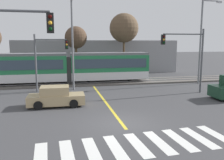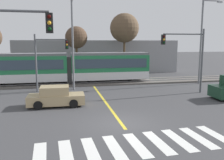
% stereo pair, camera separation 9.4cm
% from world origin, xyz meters
% --- Properties ---
extents(ground_plane, '(200.00, 200.00, 0.00)m').
position_xyz_m(ground_plane, '(0.00, 0.00, 0.00)').
color(ground_plane, '#3D3D3F').
extents(track_bed, '(120.00, 4.00, 0.18)m').
position_xyz_m(track_bed, '(0.00, 14.34, 0.09)').
color(track_bed, '#56514C').
rests_on(track_bed, ground).
extents(rail_near, '(120.00, 0.08, 0.10)m').
position_xyz_m(rail_near, '(0.00, 13.62, 0.23)').
color(rail_near, '#939399').
rests_on(rail_near, track_bed).
extents(rail_far, '(120.00, 0.08, 0.10)m').
position_xyz_m(rail_far, '(0.00, 15.06, 0.23)').
color(rail_far, '#939399').
rests_on(rail_far, track_bed).
extents(light_rail_tram, '(18.50, 2.64, 3.43)m').
position_xyz_m(light_rail_tram, '(-2.59, 14.34, 2.05)').
color(light_rail_tram, silver).
rests_on(light_rail_tram, track_bed).
extents(crosswalk_stripe_0, '(0.72, 2.83, 0.01)m').
position_xyz_m(crosswalk_stripe_0, '(-4.39, -3.30, 0.00)').
color(crosswalk_stripe_0, silver).
rests_on(crosswalk_stripe_0, ground).
extents(crosswalk_stripe_1, '(0.72, 2.83, 0.01)m').
position_xyz_m(crosswalk_stripe_1, '(-3.29, -3.24, 0.00)').
color(crosswalk_stripe_1, silver).
rests_on(crosswalk_stripe_1, ground).
extents(crosswalk_stripe_2, '(0.72, 2.83, 0.01)m').
position_xyz_m(crosswalk_stripe_2, '(-2.20, -3.18, 0.00)').
color(crosswalk_stripe_2, silver).
rests_on(crosswalk_stripe_2, ground).
extents(crosswalk_stripe_3, '(0.72, 2.83, 0.01)m').
position_xyz_m(crosswalk_stripe_3, '(-1.10, -3.12, 0.00)').
color(crosswalk_stripe_3, silver).
rests_on(crosswalk_stripe_3, ground).
extents(crosswalk_stripe_4, '(0.72, 2.83, 0.01)m').
position_xyz_m(crosswalk_stripe_4, '(0.00, -3.05, 0.00)').
color(crosswalk_stripe_4, silver).
rests_on(crosswalk_stripe_4, ground).
extents(crosswalk_stripe_5, '(0.72, 2.83, 0.01)m').
position_xyz_m(crosswalk_stripe_5, '(1.10, -2.99, 0.00)').
color(crosswalk_stripe_5, silver).
rests_on(crosswalk_stripe_5, ground).
extents(crosswalk_stripe_6, '(0.72, 2.83, 0.01)m').
position_xyz_m(crosswalk_stripe_6, '(2.20, -2.93, 0.00)').
color(crosswalk_stripe_6, silver).
rests_on(crosswalk_stripe_6, ground).
extents(crosswalk_stripe_7, '(0.72, 2.83, 0.01)m').
position_xyz_m(crosswalk_stripe_7, '(3.29, -2.87, 0.00)').
color(crosswalk_stripe_7, silver).
rests_on(crosswalk_stripe_7, ground).
extents(crosswalk_stripe_8, '(0.72, 2.83, 0.01)m').
position_xyz_m(crosswalk_stripe_8, '(4.39, -2.81, 0.00)').
color(crosswalk_stripe_8, silver).
rests_on(crosswalk_stripe_8, ground).
extents(lane_centre_line, '(0.20, 13.40, 0.01)m').
position_xyz_m(lane_centre_line, '(0.00, 5.65, 0.00)').
color(lane_centre_line, gold).
rests_on(lane_centre_line, ground).
extents(sedan_crossing, '(4.23, 1.98, 1.52)m').
position_xyz_m(sedan_crossing, '(-3.87, 4.89, 0.70)').
color(sedan_crossing, tan).
rests_on(sedan_crossing, ground).
extents(traffic_light_far_left, '(3.25, 0.38, 5.58)m').
position_xyz_m(traffic_light_far_left, '(-4.72, 10.91, 3.64)').
color(traffic_light_far_left, '#515459').
rests_on(traffic_light_far_left, ground).
extents(traffic_light_mid_right, '(4.25, 0.38, 6.04)m').
position_xyz_m(traffic_light_mid_right, '(8.21, 7.08, 3.99)').
color(traffic_light_mid_right, '#515459').
rests_on(traffic_light_mid_right, ground).
extents(street_lamp_centre, '(2.49, 0.28, 9.46)m').
position_xyz_m(street_lamp_centre, '(-2.03, 10.97, 5.36)').
color(street_lamp_centre, slate).
rests_on(street_lamp_centre, ground).
extents(street_lamp_east, '(2.46, 0.28, 9.64)m').
position_xyz_m(street_lamp_east, '(12.53, 11.67, 5.45)').
color(street_lamp_east, slate).
rests_on(street_lamp_east, ground).
extents(bare_tree_west, '(2.89, 2.89, 6.89)m').
position_xyz_m(bare_tree_west, '(-1.43, 18.57, 5.38)').
color(bare_tree_west, brown).
rests_on(bare_tree_west, ground).
extents(bare_tree_east, '(4.06, 4.06, 8.84)m').
position_xyz_m(bare_tree_east, '(5.35, 19.67, 6.77)').
color(bare_tree_east, brown).
rests_on(bare_tree_east, ground).
extents(building_backdrop_far, '(25.24, 6.00, 5.11)m').
position_xyz_m(building_backdrop_far, '(2.26, 25.25, 2.55)').
color(building_backdrop_far, gray).
rests_on(building_backdrop_far, ground).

